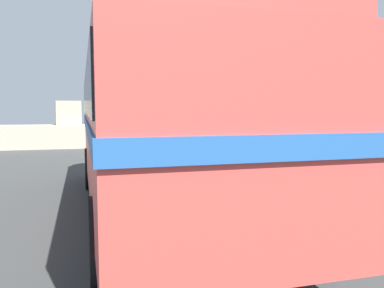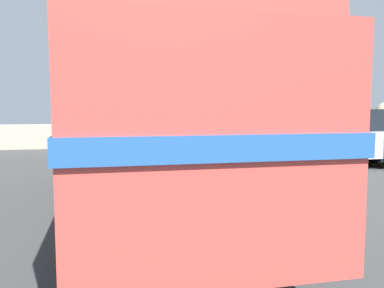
{
  "view_description": "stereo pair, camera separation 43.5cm",
  "coord_description": "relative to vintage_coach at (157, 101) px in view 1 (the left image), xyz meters",
  "views": [
    {
      "loc": [
        -2.86,
        -7.89,
        1.92
      ],
      "look_at": [
        -0.88,
        0.19,
        1.15
      ],
      "focal_mm": 36.48,
      "sensor_mm": 36.0,
      "label": 1
    },
    {
      "loc": [
        -2.43,
        -7.98,
        1.92
      ],
      "look_at": [
        -0.88,
        0.19,
        1.15
      ],
      "focal_mm": 36.48,
      "sensor_mm": 36.0,
      "label": 2
    }
  ],
  "objects": [
    {
      "name": "ground",
      "position": [
        1.81,
        1.04,
        -2.04
      ],
      "size": [
        32.0,
        26.0,
        0.02
      ],
      "color": "#393A3A"
    },
    {
      "name": "lamp_post",
      "position": [
        2.83,
        7.06,
        1.53
      ],
      "size": [
        0.62,
        0.94,
        6.35
      ],
      "color": "#5B5B60",
      "rests_on": "ground"
    },
    {
      "name": "parked_car_nearest",
      "position": [
        6.62,
        4.44,
        -1.08
      ],
      "size": [
        4.17,
        1.89,
        1.86
      ],
      "rotation": [
        0.0,
        0.0,
        1.62
      ],
      "color": "black",
      "rests_on": "ground"
    },
    {
      "name": "vintage_coach",
      "position": [
        0.0,
        0.0,
        0.0
      ],
      "size": [
        2.74,
        8.67,
        3.7
      ],
      "rotation": [
        0.0,
        0.0,
        0.03
      ],
      "color": "black",
      "rests_on": "ground"
    },
    {
      "name": "breakwater",
      "position": [
        2.09,
        12.85,
        -1.39
      ],
      "size": [
        31.36,
        2.24,
        2.29
      ],
      "color": "#B2A08C",
      "rests_on": "ground"
    }
  ]
}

